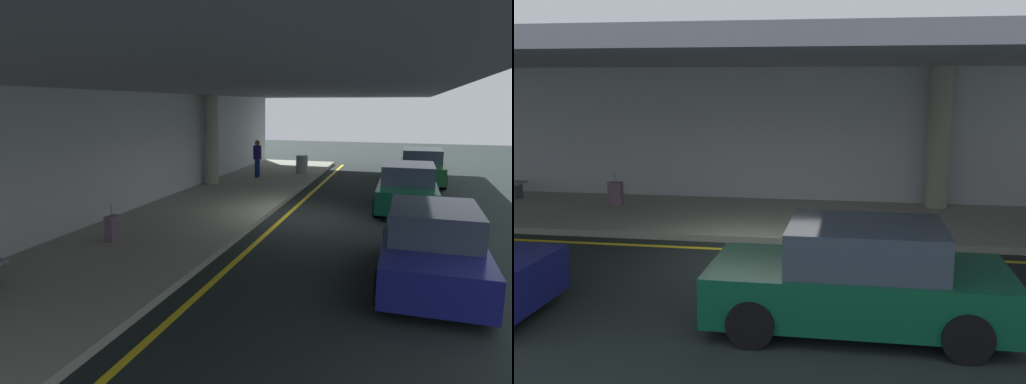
# 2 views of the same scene
# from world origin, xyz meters

# --- Properties ---
(ground_plane) EXTENTS (60.00, 60.00, 0.00)m
(ground_plane) POSITION_xyz_m (0.00, 0.00, 0.00)
(ground_plane) COLOR black
(sidewalk) EXTENTS (26.00, 4.20, 0.15)m
(sidewalk) POSITION_xyz_m (0.00, 3.10, 0.07)
(sidewalk) COLOR gray
(sidewalk) RESTS_ON ground
(lane_stripe_yellow) EXTENTS (26.00, 0.14, 0.01)m
(lane_stripe_yellow) POSITION_xyz_m (0.00, 0.51, 0.00)
(lane_stripe_yellow) COLOR yellow
(lane_stripe_yellow) RESTS_ON ground
(support_column_left_mid) EXTENTS (0.60, 0.60, 3.65)m
(support_column_left_mid) POSITION_xyz_m (4.00, 4.77, 1.97)
(support_column_left_mid) COLOR gray
(support_column_left_mid) RESTS_ON sidewalk
(ceiling_overhang) EXTENTS (28.00, 13.20, 0.30)m
(ceiling_overhang) POSITION_xyz_m (0.00, 2.60, 3.95)
(ceiling_overhang) COLOR gray
(ceiling_overhang) RESTS_ON support_column_far_left
(terminal_back_wall) EXTENTS (26.00, 0.30, 3.80)m
(terminal_back_wall) POSITION_xyz_m (0.00, 5.35, 1.90)
(terminal_back_wall) COLOR #AFB3B6
(terminal_back_wall) RESTS_ON ground
(car_navy) EXTENTS (4.10, 1.92, 1.50)m
(car_navy) POSITION_xyz_m (-4.49, -3.50, 0.71)
(car_navy) COLOR navy
(car_navy) RESTS_ON ground
(car_dark_green) EXTENTS (4.10, 1.92, 1.50)m
(car_dark_green) POSITION_xyz_m (2.07, -3.02, 0.71)
(car_dark_green) COLOR #0C442C
(car_dark_green) RESTS_ON ground
(car_dark_green_no2) EXTENTS (4.10, 1.92, 1.50)m
(car_dark_green_no2) POSITION_xyz_m (7.76, -3.59, 0.71)
(car_dark_green_no2) COLOR #154823
(car_dark_green_no2) RESTS_ON ground
(traveler_with_luggage) EXTENTS (0.38, 0.38, 1.68)m
(traveler_with_luggage) POSITION_xyz_m (6.20, 3.49, 1.11)
(traveler_with_luggage) COLOR #051A50
(traveler_with_luggage) RESTS_ON sidewalk
(suitcase_upright_primary) EXTENTS (0.36, 0.22, 0.90)m
(suitcase_upright_primary) POSITION_xyz_m (-4.44, 3.72, 0.46)
(suitcase_upright_primary) COLOR #634F61
(suitcase_upright_primary) RESTS_ON sidewalk
(trash_bin_steel) EXTENTS (0.56, 0.56, 0.85)m
(trash_bin_steel) POSITION_xyz_m (8.13, 1.85, 0.57)
(trash_bin_steel) COLOR gray
(trash_bin_steel) RESTS_ON sidewalk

